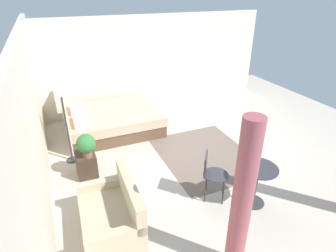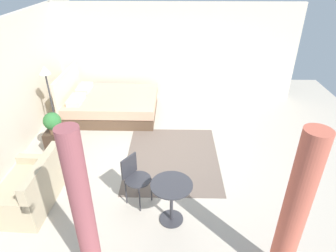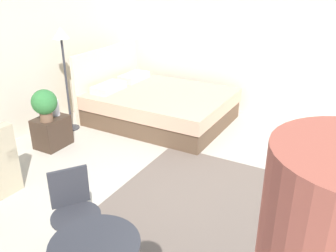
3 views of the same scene
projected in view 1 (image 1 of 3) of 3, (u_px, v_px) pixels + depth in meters
ground_plane at (204, 151)px, 6.38m from camera, size 8.87×9.63×0.02m
wall_back at (32, 123)px, 4.62m from camera, size 8.87×0.12×2.66m
wall_right at (157, 63)px, 8.19m from camera, size 0.12×6.63×2.66m
area_rug at (205, 155)px, 6.21m from camera, size 2.33×1.89×0.01m
bed at (111, 121)px, 7.10m from camera, size 1.78×2.29×1.17m
couch at (113, 216)px, 4.18m from camera, size 1.30×0.86×0.84m
nightstand at (86, 164)px, 5.49m from camera, size 0.48×0.37×0.45m
potted_plant at (86, 144)px, 5.21m from camera, size 0.36×0.36×0.46m
vase at (83, 146)px, 5.44m from camera, size 0.12×0.12×0.24m
floor_lamp at (63, 104)px, 5.44m from camera, size 0.26×0.26×1.65m
balcony_table at (257, 179)px, 4.63m from camera, size 0.63×0.63×0.72m
cafe_chair_near_window at (211, 172)px, 4.76m from camera, size 0.59×0.59×0.86m
curtain_right at (242, 201)px, 3.30m from camera, size 0.25×0.25×2.18m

